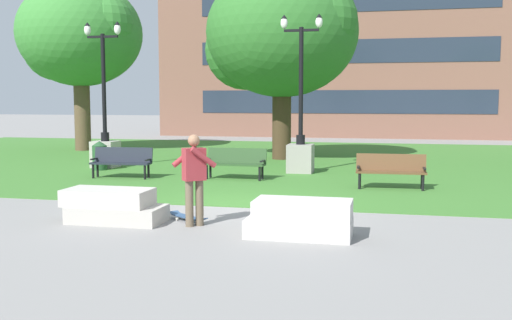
{
  "coord_description": "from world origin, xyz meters",
  "views": [
    {
      "loc": [
        3.17,
        -12.47,
        2.36
      ],
      "look_at": [
        0.67,
        -1.4,
        1.2
      ],
      "focal_mm": 42.0,
      "sensor_mm": 36.0,
      "label": 1
    }
  ],
  "objects_px": {
    "concrete_block_left": "(301,219)",
    "person_skateboarder": "(194,174)",
    "skateboard": "(188,217)",
    "concrete_block_center": "(113,206)",
    "park_bench_near_left": "(391,169)",
    "lamp_post_right": "(105,138)",
    "park_bench_far_left": "(236,161)",
    "lamp_post_left": "(301,141)",
    "trash_bin": "(100,155)",
    "park_bench_near_right": "(122,160)"
  },
  "relations": [
    {
      "from": "person_skateboarder",
      "to": "skateboard",
      "type": "xyz_separation_m",
      "value": [
        -0.26,
        0.37,
        -0.89
      ]
    },
    {
      "from": "concrete_block_left",
      "to": "person_skateboarder",
      "type": "bearing_deg",
      "value": 168.28
    },
    {
      "from": "skateboard",
      "to": "lamp_post_left",
      "type": "relative_size",
      "value": 0.19
    },
    {
      "from": "lamp_post_right",
      "to": "park_bench_far_left",
      "type": "bearing_deg",
      "value": -20.93
    },
    {
      "from": "lamp_post_left",
      "to": "person_skateboarder",
      "type": "bearing_deg",
      "value": -94.94
    },
    {
      "from": "park_bench_far_left",
      "to": "person_skateboarder",
      "type": "bearing_deg",
      "value": -82.04
    },
    {
      "from": "skateboard",
      "to": "park_bench_near_right",
      "type": "distance_m",
      "value": 6.89
    },
    {
      "from": "person_skateboarder",
      "to": "skateboard",
      "type": "height_order",
      "value": "person_skateboarder"
    },
    {
      "from": "park_bench_near_left",
      "to": "skateboard",
      "type": "bearing_deg",
      "value": -126.67
    },
    {
      "from": "concrete_block_center",
      "to": "skateboard",
      "type": "bearing_deg",
      "value": 15.22
    },
    {
      "from": "skateboard",
      "to": "park_bench_near_left",
      "type": "bearing_deg",
      "value": 53.33
    },
    {
      "from": "skateboard",
      "to": "lamp_post_left",
      "type": "distance_m",
      "value": 8.15
    },
    {
      "from": "concrete_block_center",
      "to": "lamp_post_left",
      "type": "relative_size",
      "value": 0.38
    },
    {
      "from": "concrete_block_center",
      "to": "park_bench_far_left",
      "type": "height_order",
      "value": "park_bench_far_left"
    },
    {
      "from": "park_bench_near_left",
      "to": "park_bench_near_right",
      "type": "xyz_separation_m",
      "value": [
        -7.83,
        0.46,
        0.0
      ]
    },
    {
      "from": "person_skateboarder",
      "to": "park_bench_far_left",
      "type": "bearing_deg",
      "value": 97.96
    },
    {
      "from": "trash_bin",
      "to": "concrete_block_center",
      "type": "bearing_deg",
      "value": -61.03
    },
    {
      "from": "park_bench_near_right",
      "to": "lamp_post_right",
      "type": "relative_size",
      "value": 0.37
    },
    {
      "from": "concrete_block_center",
      "to": "park_bench_near_left",
      "type": "distance_m",
      "value": 7.57
    },
    {
      "from": "park_bench_far_left",
      "to": "lamp_post_left",
      "type": "xyz_separation_m",
      "value": [
        1.63,
        1.97,
        0.49
      ]
    },
    {
      "from": "concrete_block_left",
      "to": "skateboard",
      "type": "relative_size",
      "value": 1.9
    },
    {
      "from": "park_bench_far_left",
      "to": "concrete_block_center",
      "type": "bearing_deg",
      "value": -96.56
    },
    {
      "from": "park_bench_near_left",
      "to": "lamp_post_right",
      "type": "distance_m",
      "value": 10.04
    },
    {
      "from": "concrete_block_left",
      "to": "park_bench_near_right",
      "type": "distance_m",
      "value": 8.99
    },
    {
      "from": "concrete_block_center",
      "to": "concrete_block_left",
      "type": "height_order",
      "value": "same"
    },
    {
      "from": "lamp_post_left",
      "to": "concrete_block_left",
      "type": "bearing_deg",
      "value": -81.42
    },
    {
      "from": "concrete_block_center",
      "to": "concrete_block_left",
      "type": "relative_size",
      "value": 1.06
    },
    {
      "from": "concrete_block_left",
      "to": "lamp_post_right",
      "type": "bearing_deg",
      "value": 132.55
    },
    {
      "from": "lamp_post_left",
      "to": "trash_bin",
      "type": "relative_size",
      "value": 5.19
    },
    {
      "from": "concrete_block_left",
      "to": "park_bench_near_right",
      "type": "relative_size",
      "value": 0.98
    },
    {
      "from": "person_skateboarder",
      "to": "concrete_block_center",
      "type": "bearing_deg",
      "value": -179.88
    },
    {
      "from": "lamp_post_left",
      "to": "concrete_block_center",
      "type": "bearing_deg",
      "value": -105.71
    },
    {
      "from": "lamp_post_left",
      "to": "trash_bin",
      "type": "distance_m",
      "value": 6.66
    },
    {
      "from": "concrete_block_left",
      "to": "trash_bin",
      "type": "bearing_deg",
      "value": 134.53
    },
    {
      "from": "concrete_block_left",
      "to": "lamp_post_right",
      "type": "relative_size",
      "value": 0.36
    },
    {
      "from": "park_bench_near_left",
      "to": "lamp_post_left",
      "type": "xyz_separation_m",
      "value": [
        -2.83,
        2.92,
        0.49
      ]
    },
    {
      "from": "skateboard",
      "to": "concrete_block_center",
      "type": "bearing_deg",
      "value": -164.78
    },
    {
      "from": "concrete_block_left",
      "to": "park_bench_far_left",
      "type": "bearing_deg",
      "value": 113.33
    },
    {
      "from": "concrete_block_left",
      "to": "park_bench_near_right",
      "type": "height_order",
      "value": "park_bench_near_right"
    },
    {
      "from": "skateboard",
      "to": "trash_bin",
      "type": "bearing_deg",
      "value": 127.68
    },
    {
      "from": "skateboard",
      "to": "lamp_post_right",
      "type": "xyz_separation_m",
      "value": [
        -5.79,
        8.03,
        0.94
      ]
    },
    {
      "from": "concrete_block_center",
      "to": "trash_bin",
      "type": "bearing_deg",
      "value": 118.97
    },
    {
      "from": "lamp_post_left",
      "to": "trash_bin",
      "type": "bearing_deg",
      "value": -173.25
    },
    {
      "from": "lamp_post_left",
      "to": "park_bench_far_left",
      "type": "bearing_deg",
      "value": -129.48
    },
    {
      "from": "park_bench_near_right",
      "to": "park_bench_far_left",
      "type": "xyz_separation_m",
      "value": [
        3.37,
        0.48,
        0.0
      ]
    },
    {
      "from": "skateboard",
      "to": "park_bench_far_left",
      "type": "relative_size",
      "value": 0.52
    },
    {
      "from": "park_bench_near_right",
      "to": "person_skateboarder",
      "type": "bearing_deg",
      "value": -54.32
    },
    {
      "from": "park_bench_far_left",
      "to": "trash_bin",
      "type": "relative_size",
      "value": 1.89
    },
    {
      "from": "concrete_block_left",
      "to": "person_skateboarder",
      "type": "relative_size",
      "value": 1.05
    },
    {
      "from": "park_bench_near_left",
      "to": "lamp_post_right",
      "type": "xyz_separation_m",
      "value": [
        -9.6,
        2.91,
        0.49
      ]
    }
  ]
}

